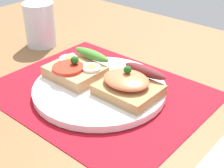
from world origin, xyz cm
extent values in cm
cube|color=brown|center=(0.00, 0.00, -1.60)|extent=(120.00, 90.00, 3.20)
cube|color=#A20F1D|center=(0.00, 0.00, 0.15)|extent=(37.81, 30.37, 0.30)
cylinder|color=white|center=(0.00, 0.00, 0.93)|extent=(24.47, 24.47, 1.26)
cube|color=tan|center=(-5.82, -0.51, 2.63)|extent=(10.05, 8.37, 2.14)
cylinder|color=red|center=(-6.02, -2.04, 4.00)|extent=(5.86, 5.86, 0.60)
ellipsoid|color=#43822E|center=(-5.82, 4.07, 4.60)|extent=(8.84, 2.20, 1.80)
sphere|color=#1E5919|center=(-5.77, -0.51, 5.10)|extent=(1.60, 1.60, 1.60)
cylinder|color=white|center=(-8.83, 0.71, 3.95)|extent=(3.57, 3.57, 0.50)
cylinder|color=yellow|center=(-8.83, 0.71, 4.28)|extent=(1.61, 1.61, 0.16)
cylinder|color=white|center=(-2.80, 0.85, 3.95)|extent=(3.57, 3.57, 0.50)
cylinder|color=yellow|center=(-2.80, 0.85, 4.28)|extent=(1.61, 1.61, 0.16)
cube|color=tan|center=(5.82, 1.14, 2.46)|extent=(10.35, 8.67, 1.81)
ellipsoid|color=#E27047|center=(5.25, 1.16, 4.28)|extent=(8.49, 6.93, 1.82)
ellipsoid|color=maroon|center=(5.82, 5.87, 4.27)|extent=(8.80, 2.20, 1.80)
sphere|color=#1E5919|center=(5.02, 1.74, 5.89)|extent=(1.40, 1.40, 1.40)
cylinder|color=silver|center=(-25.76, 7.33, 5.17)|extent=(7.19, 7.19, 10.33)
camera|label=1|loc=(35.35, -37.69, 32.13)|focal=52.62mm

